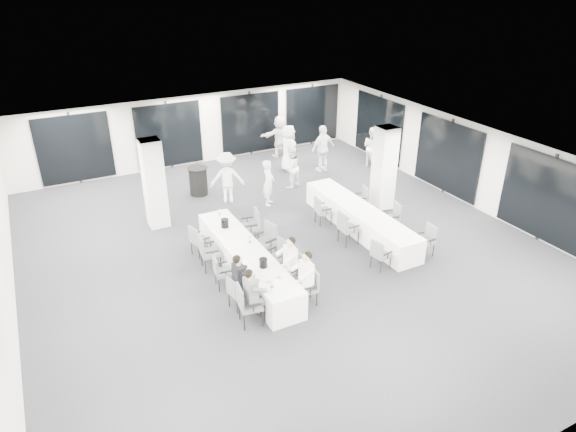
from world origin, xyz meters
name	(u,v)px	position (x,y,z in m)	size (l,w,h in m)	color
room	(293,186)	(0.89, 1.11, 1.39)	(14.04, 16.04, 2.84)	#232328
column_left	(154,184)	(-2.80, 3.20, 1.40)	(0.60, 0.60, 2.80)	white
column_right	(384,168)	(4.20, 1.00, 1.40)	(0.60, 0.60, 2.80)	white
banquet_table_main	(246,261)	(-1.47, -0.68, 0.38)	(0.90, 5.00, 0.75)	white
banquet_table_side	(359,219)	(2.59, -0.03, 0.38)	(0.90, 5.00, 0.75)	white
cocktail_table	(198,181)	(-0.89, 4.90, 0.51)	(0.72, 0.72, 1.01)	black
chair_main_left_near	(247,302)	(-2.30, -2.64, 0.58)	(0.59, 0.63, 1.02)	#505357
chair_main_left_second	(236,291)	(-2.29, -1.99, 0.49)	(0.50, 0.53, 0.86)	#505357
chair_main_left_mid	(221,270)	(-2.29, -0.98, 0.50)	(0.49, 0.53, 0.87)	#505357
chair_main_left_fourth	(207,250)	(-2.30, 0.00, 0.57)	(0.56, 0.60, 1.00)	#505357
chair_main_left_far	(198,239)	(-2.29, 0.80, 0.52)	(0.55, 0.58, 0.91)	#505357
chair_main_right_near	(310,285)	(-0.64, -2.60, 0.51)	(0.51, 0.55, 0.90)	#505357
chair_main_right_second	(294,268)	(-0.63, -1.78, 0.54)	(0.53, 0.57, 0.94)	#505357
chair_main_right_mid	(279,254)	(-0.64, -0.98, 0.52)	(0.55, 0.58, 0.92)	#505357
chair_main_right_fourth	(267,239)	(-0.63, -0.20, 0.59)	(0.64, 0.66, 1.04)	#505357
chair_main_right_far	(252,224)	(-0.63, 0.82, 0.59)	(0.61, 0.65, 1.03)	#505357
chair_side_left_near	(379,253)	(1.77, -2.14, 0.50)	(0.51, 0.54, 0.87)	#505357
chair_side_left_mid	(346,226)	(1.75, -0.55, 0.57)	(0.51, 0.57, 1.00)	#505357
chair_side_left_far	(321,209)	(1.76, 0.88, 0.52)	(0.50, 0.54, 0.90)	#505357
chair_side_right_near	(427,238)	(3.42, -2.12, 0.51)	(0.45, 0.51, 0.90)	#505357
chair_side_right_mid	(393,216)	(3.42, -0.57, 0.54)	(0.57, 0.60, 0.94)	#505357
chair_side_right_far	(361,198)	(3.42, 1.06, 0.49)	(0.52, 0.55, 0.86)	#505357
seated_guest_a	(253,292)	(-2.13, -2.66, 0.81)	(0.50, 0.38, 1.44)	#585A5F
seated_guest_b	(242,277)	(-2.13, -1.98, 0.81)	(0.50, 0.38, 1.44)	black
seated_guest_c	(304,276)	(-0.80, -2.59, 0.81)	(0.50, 0.38, 1.44)	white
seated_guest_d	(288,260)	(-0.80, -1.79, 0.81)	(0.50, 0.38, 1.44)	white
standing_guest_a	(268,180)	(0.95, 2.99, 0.90)	(0.66, 0.53, 1.80)	white
standing_guest_b	(291,164)	(2.30, 3.94, 0.89)	(0.86, 0.52, 1.78)	white
standing_guest_c	(227,174)	(-0.21, 3.83, 1.01)	(1.31, 0.67, 2.02)	white
standing_guest_d	(323,145)	(4.20, 4.84, 1.05)	(1.23, 0.69, 2.09)	white
standing_guest_e	(288,145)	(3.04, 5.53, 1.03)	(1.00, 0.61, 2.06)	white
standing_guest_f	(280,133)	(3.49, 7.20, 0.98)	(1.80, 0.69, 1.97)	white
standing_guest_h	(372,144)	(6.20, 4.35, 0.92)	(0.89, 0.54, 1.84)	white
ice_bucket_near	(263,263)	(-1.44, -1.70, 0.87)	(0.20, 0.20, 0.23)	black
ice_bucket_far	(225,223)	(-1.50, 0.71, 0.87)	(0.22, 0.22, 0.25)	black
water_bottle_a	(272,286)	(-1.68, -2.68, 0.86)	(0.07, 0.07, 0.22)	silver
water_bottle_b	(250,241)	(-1.28, -0.53, 0.87)	(0.08, 0.08, 0.24)	silver
water_bottle_c	(220,213)	(-1.38, 1.44, 0.86)	(0.07, 0.07, 0.21)	silver
plate_a	(268,282)	(-1.63, -2.38, 0.76)	(0.22, 0.22, 0.03)	white
plate_b	(279,278)	(-1.33, -2.31, 0.76)	(0.19, 0.19, 0.03)	white
plate_c	(263,260)	(-1.33, -1.41, 0.76)	(0.21, 0.21, 0.03)	white
wine_glass	(291,284)	(-1.32, -2.90, 0.92)	(0.08, 0.08, 0.22)	silver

